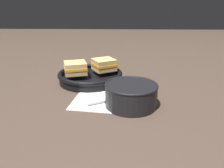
{
  "coord_description": "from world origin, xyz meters",
  "views": [
    {
      "loc": [
        0.03,
        -0.68,
        0.31
      ],
      "look_at": [
        0.01,
        0.03,
        0.04
      ],
      "focal_mm": 35.0,
      "sensor_mm": 36.0,
      "label": 1
    }
  ],
  "objects": [
    {
      "name": "sandwich_near_right",
      "position": [
        -0.14,
        0.14,
        0.07
      ],
      "size": [
        0.1,
        0.1,
        0.05
      ],
      "rotation": [
        0.0,
        0.0,
        5.01
      ],
      "color": "#DBB26B",
      "rests_on": "skillet"
    },
    {
      "name": "napkin",
      "position": [
        0.0,
        -0.01,
        0.0
      ],
      "size": [
        0.25,
        0.22,
        0.0
      ],
      "color": "white",
      "rests_on": "ground_plane"
    },
    {
      "name": "skillet",
      "position": [
        -0.08,
        0.16,
        0.02
      ],
      "size": [
        0.26,
        0.35,
        0.04
      ],
      "color": "black",
      "rests_on": "ground_plane"
    },
    {
      "name": "ground_plane",
      "position": [
        0.0,
        0.0,
        0.0
      ],
      "size": [
        4.0,
        4.0,
        0.0
      ],
      "primitive_type": "plane",
      "color": "#47382D"
    },
    {
      "name": "sandwich_near_left",
      "position": [
        -0.03,
        0.19,
        0.07
      ],
      "size": [
        0.11,
        0.11,
        0.05
      ],
      "rotation": [
        0.0,
        0.0,
        2.08
      ],
      "color": "#DBB26B",
      "rests_on": "skillet"
    },
    {
      "name": "soup_bowl",
      "position": [
        0.07,
        -0.06,
        0.04
      ],
      "size": [
        0.16,
        0.16,
        0.07
      ],
      "color": "black",
      "rests_on": "ground_plane"
    },
    {
      "name": "spoon",
      "position": [
        0.05,
        -0.02,
        0.01
      ],
      "size": [
        0.17,
        0.09,
        0.01
      ],
      "rotation": [
        0.0,
        0.0,
        0.44
      ],
      "color": "#B7B7BC",
      "rests_on": "napkin"
    }
  ]
}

